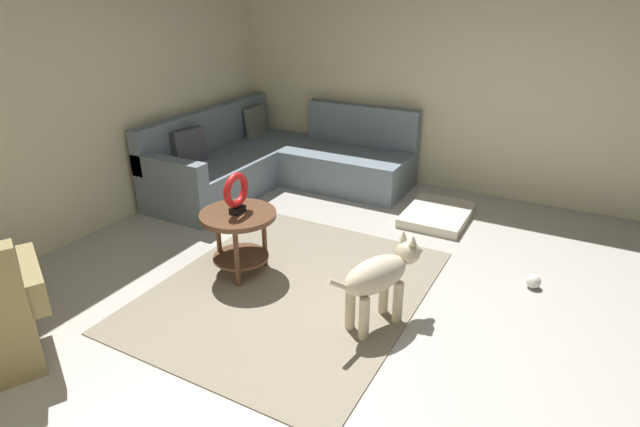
{
  "coord_description": "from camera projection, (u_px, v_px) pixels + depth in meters",
  "views": [
    {
      "loc": [
        -2.7,
        -1.1,
        2.15
      ],
      "look_at": [
        0.45,
        0.6,
        0.55
      ],
      "focal_mm": 28.6,
      "sensor_mm": 36.0,
      "label": 1
    }
  ],
  "objects": [
    {
      "name": "wall_back",
      "position": [
        48.0,
        91.0,
        4.25
      ],
      "size": [
        6.0,
        0.12,
        2.7
      ],
      "primitive_type": "cube",
      "color": "beige",
      "rests_on": "ground_plane"
    },
    {
      "name": "side_table",
      "position": [
        239.0,
        227.0,
        4.01
      ],
      "size": [
        0.6,
        0.6,
        0.54
      ],
      "color": "brown",
      "rests_on": "ground_plane"
    },
    {
      "name": "dog",
      "position": [
        380.0,
        276.0,
        3.41
      ],
      "size": [
        0.79,
        0.42,
        0.63
      ],
      "rotation": [
        0.0,
        0.0,
        4.29
      ],
      "color": "beige",
      "rests_on": "ground_plane"
    },
    {
      "name": "dog_toy_ball",
      "position": [
        533.0,
        281.0,
        3.96
      ],
      "size": [
        0.11,
        0.11,
        0.11
      ],
      "primitive_type": "sphere",
      "color": "silver",
      "rests_on": "ground_plane"
    },
    {
      "name": "sectional_couch",
      "position": [
        275.0,
        162.0,
        5.88
      ],
      "size": [
        2.2,
        2.25,
        0.88
      ],
      "color": "slate",
      "rests_on": "ground_plane"
    },
    {
      "name": "dog_bed_mat",
      "position": [
        437.0,
        215.0,
        5.13
      ],
      "size": [
        0.8,
        0.6,
        0.09
      ],
      "primitive_type": "cube",
      "color": "beige",
      "rests_on": "ground_plane"
    },
    {
      "name": "area_rug",
      "position": [
        290.0,
        289.0,
        3.95
      ],
      "size": [
        2.3,
        1.9,
        0.01
      ],
      "primitive_type": "cube",
      "color": "gray",
      "rests_on": "ground_plane"
    },
    {
      "name": "torus_sculpture",
      "position": [
        236.0,
        192.0,
        3.89
      ],
      "size": [
        0.28,
        0.08,
        0.33
      ],
      "color": "black",
      "rests_on": "side_table"
    },
    {
      "name": "wall_right",
      "position": [
        483.0,
        70.0,
        5.34
      ],
      "size": [
        0.12,
        6.0,
        2.7
      ],
      "primitive_type": "cube",
      "color": "beige",
      "rests_on": "ground_plane"
    },
    {
      "name": "ground_plane",
      "position": [
        365.0,
        332.0,
        3.55
      ],
      "size": [
        6.0,
        6.0,
        0.1
      ],
      "primitive_type": "cube",
      "color": "#B7B2A8"
    }
  ]
}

